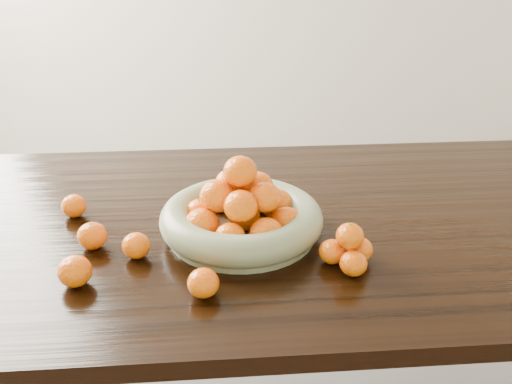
{
  "coord_description": "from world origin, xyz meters",
  "views": [
    {
      "loc": [
        -0.05,
        -1.24,
        1.39
      ],
      "look_at": [
        0.05,
        -0.02,
        0.83
      ],
      "focal_mm": 40.0,
      "sensor_mm": 36.0,
      "label": 1
    }
  ],
  "objects": [
    {
      "name": "dining_table",
      "position": [
        0.0,
        0.0,
        0.66
      ],
      "size": [
        2.0,
        1.0,
        0.75
      ],
      "color": "black",
      "rests_on": "ground"
    },
    {
      "name": "orange_pyramid",
      "position": [
        0.22,
        -0.23,
        0.79
      ],
      "size": [
        0.12,
        0.11,
        0.1
      ],
      "rotation": [
        0.0,
        0.0,
        0.07
      ],
      "color": "orange",
      "rests_on": "dining_table"
    },
    {
      "name": "loose_orange_2",
      "position": [
        -0.08,
        -0.32,
        0.78
      ],
      "size": [
        0.06,
        0.06,
        0.06
      ],
      "primitive_type": "ellipsoid",
      "color": "orange",
      "rests_on": "dining_table"
    },
    {
      "name": "loose_orange_1",
      "position": [
        -0.33,
        -0.26,
        0.78
      ],
      "size": [
        0.07,
        0.07,
        0.06
      ],
      "primitive_type": "ellipsoid",
      "color": "orange",
      "rests_on": "dining_table"
    },
    {
      "name": "loose_orange_0",
      "position": [
        -0.32,
        -0.11,
        0.78
      ],
      "size": [
        0.07,
        0.07,
        0.06
      ],
      "primitive_type": "ellipsoid",
      "color": "orange",
      "rests_on": "dining_table"
    },
    {
      "name": "loose_orange_4",
      "position": [
        -0.22,
        -0.16,
        0.78
      ],
      "size": [
        0.06,
        0.06,
        0.06
      ],
      "primitive_type": "ellipsoid",
      "color": "orange",
      "rests_on": "dining_table"
    },
    {
      "name": "fruit_bowl",
      "position": [
        0.01,
        -0.08,
        0.8
      ],
      "size": [
        0.37,
        0.37,
        0.19
      ],
      "rotation": [
        0.0,
        0.0,
        0.27
      ],
      "color": "gray",
      "rests_on": "dining_table"
    },
    {
      "name": "loose_orange_3",
      "position": [
        -0.4,
        0.05,
        0.78
      ],
      "size": [
        0.06,
        0.06,
        0.06
      ],
      "primitive_type": "ellipsoid",
      "color": "orange",
      "rests_on": "dining_table"
    }
  ]
}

